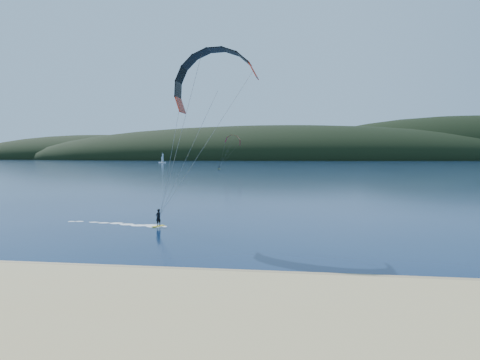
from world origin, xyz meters
name	(u,v)px	position (x,y,z in m)	size (l,w,h in m)	color
ground	(177,301)	(0.00, 0.00, 0.00)	(1800.00, 1800.00, 0.00)	#071735
wet_sand	(200,274)	(0.00, 4.50, 0.05)	(220.00, 2.50, 0.10)	olive
headland	(307,160)	(0.63, 745.28, 0.00)	(1200.00, 310.00, 140.00)	black
kitesurfer_near	(213,97)	(-2.09, 17.85, 11.45)	(20.93, 6.28, 15.13)	yellow
kitesurfer_far	(233,143)	(-31.94, 205.03, 12.93)	(12.66, 6.47, 15.95)	yellow
sailboat	(162,162)	(-130.06, 393.64, 0.75)	(7.36, 4.57, 10.24)	white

